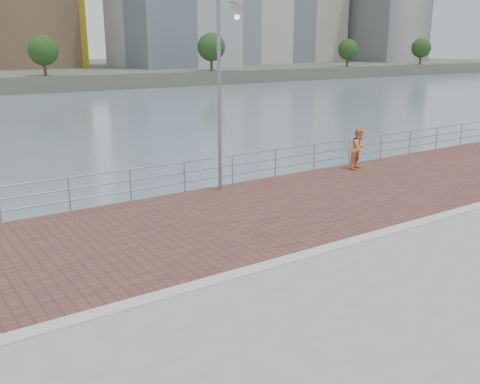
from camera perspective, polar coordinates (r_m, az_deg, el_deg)
water at (r=14.06m, az=4.77°, el=-14.92°), size 400.00×400.00×0.00m
brick_lane at (r=15.91m, az=-3.26°, el=-3.22°), size 40.00×6.80×0.02m
curb at (r=13.15m, az=4.97°, el=-7.27°), size 40.00×0.40×0.06m
guardrail at (r=18.61m, az=-8.74°, el=1.57°), size 39.06×0.06×1.13m
street_lamp at (r=18.31m, az=-1.44°, el=14.26°), size 0.48×1.41×6.64m
bystander at (r=23.03m, az=12.56°, el=4.53°), size 0.95×0.81×1.72m
shoreline_trees at (r=90.05m, az=-18.47°, el=14.27°), size 169.64×5.15×6.87m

